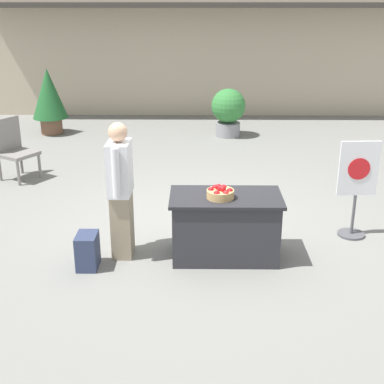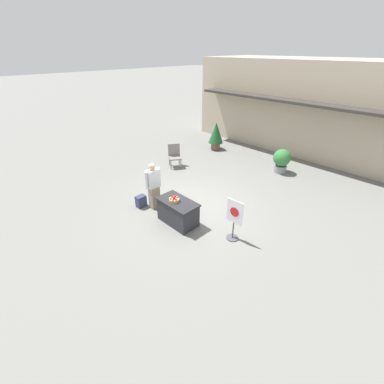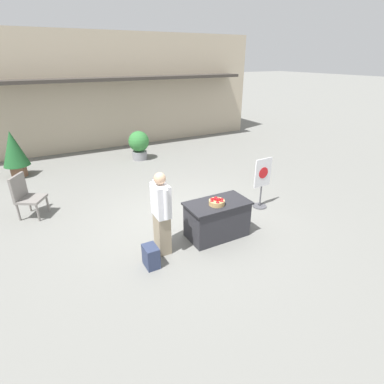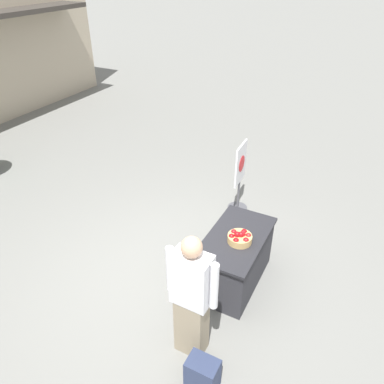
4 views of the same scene
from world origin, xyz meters
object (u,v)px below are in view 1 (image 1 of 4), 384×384
object	(u,v)px
poster_board	(356,187)
patio_chair	(13,146)
potted_plant_near_right	(49,97)
person_visitor	(121,190)
potted_plant_far_right	(228,110)
apple_basket	(220,193)
display_table	(225,226)
backpack	(88,251)

from	to	relation	value
poster_board	patio_chair	bearing A→B (deg)	-116.62
poster_board	potted_plant_near_right	size ratio (longest dim) A/B	0.88
person_visitor	potted_plant_far_right	world-z (taller)	person_visitor
poster_board	potted_plant_far_right	bearing A→B (deg)	-168.18
person_visitor	poster_board	world-z (taller)	person_visitor
person_visitor	potted_plant_far_right	distance (m)	6.08
apple_basket	potted_plant_far_right	world-z (taller)	potted_plant_far_right
display_table	backpack	bearing A→B (deg)	-169.41
apple_basket	poster_board	xyz separation A→B (m)	(1.80, 0.69, -0.17)
potted_plant_near_right	apple_basket	bearing A→B (deg)	-59.35
apple_basket	potted_plant_near_right	bearing A→B (deg)	120.65
display_table	person_visitor	size ratio (longest dim) A/B	0.80
display_table	potted_plant_far_right	distance (m)	5.89
apple_basket	patio_chair	bearing A→B (deg)	139.12
potted_plant_far_right	person_visitor	bearing A→B (deg)	-105.20
apple_basket	backpack	xyz separation A→B (m)	(-1.56, -0.23, -0.65)
display_table	poster_board	bearing A→B (deg)	19.62
display_table	potted_plant_far_right	world-z (taller)	potted_plant_far_right
display_table	potted_plant_far_right	size ratio (longest dim) A/B	1.25
backpack	potted_plant_far_right	world-z (taller)	potted_plant_far_right
backpack	potted_plant_far_right	bearing A→B (deg)	72.35
display_table	poster_board	world-z (taller)	poster_board
patio_chair	apple_basket	bearing A→B (deg)	-9.41
person_visitor	backpack	bearing A→B (deg)	-138.08
backpack	potted_plant_near_right	world-z (taller)	potted_plant_near_right
display_table	apple_basket	xyz separation A→B (m)	(-0.07, -0.07, 0.46)
person_visitor	backpack	distance (m)	0.81
person_visitor	potted_plant_near_right	size ratio (longest dim) A/B	1.13
apple_basket	potted_plant_far_right	size ratio (longest dim) A/B	0.30
potted_plant_near_right	poster_board	bearing A→B (deg)	-45.07
poster_board	potted_plant_near_right	world-z (taller)	potted_plant_near_right
display_table	person_visitor	xyz separation A→B (m)	(-1.26, 0.02, 0.45)
potted_plant_near_right	display_table	bearing A→B (deg)	-58.56
apple_basket	person_visitor	world-z (taller)	person_visitor
backpack	poster_board	xyz separation A→B (m)	(3.36, 0.92, 0.48)
potted_plant_far_right	poster_board	bearing A→B (deg)	-75.20
display_table	potted_plant_near_right	distance (m)	7.12
potted_plant_far_right	display_table	bearing A→B (deg)	-93.28
apple_basket	potted_plant_far_right	xyz separation A→B (m)	(0.41, 5.95, -0.26)
person_visitor	potted_plant_near_right	xyz separation A→B (m)	(-2.45, 6.05, -0.01)
display_table	potted_plant_far_right	bearing A→B (deg)	86.72
display_table	poster_board	xyz separation A→B (m)	(1.73, 0.62, 0.29)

